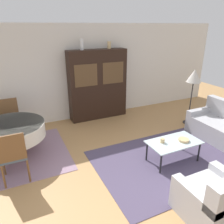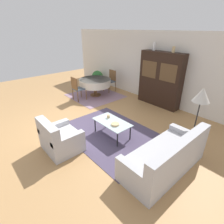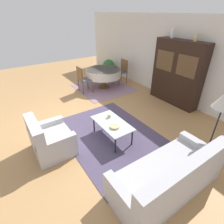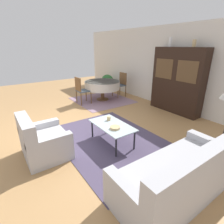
% 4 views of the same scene
% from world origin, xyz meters
% --- Properties ---
extents(ground_plane, '(14.00, 14.00, 0.00)m').
position_xyz_m(ground_plane, '(0.00, 0.00, 0.00)').
color(ground_plane, tan).
extents(wall_back, '(10.00, 0.06, 2.70)m').
position_xyz_m(wall_back, '(0.00, 3.63, 1.35)').
color(wall_back, silver).
rests_on(wall_back, ground_plane).
extents(area_rug, '(2.96, 2.13, 0.01)m').
position_xyz_m(area_rug, '(1.09, 0.56, 0.01)').
color(area_rug, '#4C425B').
rests_on(area_rug, ground_plane).
extents(dining_rug, '(2.10, 2.02, 0.01)m').
position_xyz_m(dining_rug, '(-1.75, 2.07, 0.01)').
color(dining_rug, gray).
rests_on(dining_rug, ground_plane).
extents(couch, '(0.88, 2.02, 0.89)m').
position_xyz_m(couch, '(2.91, 0.52, 0.31)').
color(couch, '#B2B2B7').
rests_on(couch, ground_plane).
extents(armchair, '(0.93, 0.80, 0.86)m').
position_xyz_m(armchair, '(0.80, -0.86, 0.32)').
color(armchair, '#B2B2B7').
rests_on(armchair, ground_plane).
extents(coffee_table, '(1.08, 0.59, 0.45)m').
position_xyz_m(coffee_table, '(1.17, 0.53, 0.41)').
color(coffee_table, black).
rests_on(coffee_table, area_rug).
extents(display_cabinet, '(1.71, 0.40, 2.02)m').
position_xyz_m(display_cabinet, '(0.67, 3.38, 1.01)').
color(display_cabinet, black).
rests_on(display_cabinet, ground_plane).
extents(dining_table, '(1.38, 1.38, 0.74)m').
position_xyz_m(dining_table, '(-1.78, 2.12, 0.60)').
color(dining_table, brown).
rests_on(dining_table, dining_rug).
extents(dining_chair_near, '(0.44, 0.44, 0.99)m').
position_xyz_m(dining_chair_near, '(-1.78, 1.20, 0.57)').
color(dining_chair_near, brown).
rests_on(dining_chair_near, dining_rug).
extents(dining_chair_far, '(0.44, 0.44, 0.99)m').
position_xyz_m(dining_chair_far, '(-1.78, 3.03, 0.57)').
color(dining_chair_far, brown).
rests_on(dining_chair_far, dining_rug).
extents(floor_lamp, '(0.40, 0.40, 1.55)m').
position_xyz_m(floor_lamp, '(2.85, 1.85, 1.32)').
color(floor_lamp, black).
rests_on(floor_lamp, ground_plane).
extents(cup, '(0.09, 0.09, 0.09)m').
position_xyz_m(cup, '(0.94, 0.60, 0.50)').
color(cup, tan).
rests_on(cup, coffee_table).
extents(bowl, '(0.22, 0.22, 0.05)m').
position_xyz_m(bowl, '(1.37, 0.47, 0.48)').
color(bowl, tan).
rests_on(bowl, coffee_table).
extents(vase_tall, '(0.09, 0.09, 0.29)m').
position_xyz_m(vase_tall, '(0.24, 3.39, 2.17)').
color(vase_tall, white).
rests_on(vase_tall, display_cabinet).
extents(vase_short, '(0.10, 0.10, 0.20)m').
position_xyz_m(vase_short, '(1.04, 3.39, 2.12)').
color(vase_short, tan).
rests_on(vase_short, display_cabinet).
extents(potted_plant, '(0.57, 0.57, 0.75)m').
position_xyz_m(potted_plant, '(-3.02, 3.16, 0.44)').
color(potted_plant, '#4C4C51').
rests_on(potted_plant, ground_plane).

